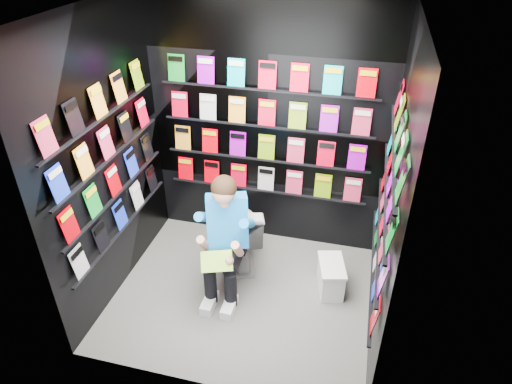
# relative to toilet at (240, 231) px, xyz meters

# --- Properties ---
(floor) EXTENTS (2.40, 2.40, 0.00)m
(floor) POSITION_rel_toilet_xyz_m (0.16, -0.51, -0.37)
(floor) COLOR #5D5D5A
(floor) RESTS_ON ground
(ceiling) EXTENTS (2.40, 2.40, 0.00)m
(ceiling) POSITION_rel_toilet_xyz_m (0.16, -0.51, 2.23)
(ceiling) COLOR white
(ceiling) RESTS_ON floor
(wall_back) EXTENTS (2.40, 0.04, 2.60)m
(wall_back) POSITION_rel_toilet_xyz_m (0.16, 0.49, 0.93)
(wall_back) COLOR black
(wall_back) RESTS_ON floor
(wall_front) EXTENTS (2.40, 0.04, 2.60)m
(wall_front) POSITION_rel_toilet_xyz_m (0.16, -1.51, 0.93)
(wall_front) COLOR black
(wall_front) RESTS_ON floor
(wall_left) EXTENTS (0.04, 2.00, 2.60)m
(wall_left) POSITION_rel_toilet_xyz_m (-1.04, -0.51, 0.93)
(wall_left) COLOR black
(wall_left) RESTS_ON floor
(wall_right) EXTENTS (0.04, 2.00, 2.60)m
(wall_right) POSITION_rel_toilet_xyz_m (1.36, -0.51, 0.93)
(wall_right) COLOR black
(wall_right) RESTS_ON floor
(comics_back) EXTENTS (2.10, 0.06, 1.37)m
(comics_back) POSITION_rel_toilet_xyz_m (0.16, 0.46, 0.94)
(comics_back) COLOR red
(comics_back) RESTS_ON wall_back
(comics_left) EXTENTS (0.06, 1.70, 1.37)m
(comics_left) POSITION_rel_toilet_xyz_m (-1.01, -0.51, 0.94)
(comics_left) COLOR red
(comics_left) RESTS_ON wall_left
(comics_right) EXTENTS (0.06, 1.70, 1.37)m
(comics_right) POSITION_rel_toilet_xyz_m (1.33, -0.51, 0.94)
(comics_right) COLOR red
(comics_right) RESTS_ON wall_right
(toilet) EXTENTS (0.65, 0.85, 0.73)m
(toilet) POSITION_rel_toilet_xyz_m (0.00, 0.00, 0.00)
(toilet) COLOR silver
(toilet) RESTS_ON floor
(longbox) EXTENTS (0.30, 0.42, 0.29)m
(longbox) POSITION_rel_toilet_xyz_m (0.96, -0.22, -0.22)
(longbox) COLOR white
(longbox) RESTS_ON floor
(longbox_lid) EXTENTS (0.32, 0.45, 0.03)m
(longbox_lid) POSITION_rel_toilet_xyz_m (0.96, -0.22, -0.07)
(longbox_lid) COLOR white
(longbox_lid) RESTS_ON longbox
(reader) EXTENTS (0.72, 0.86, 1.36)m
(reader) POSITION_rel_toilet_xyz_m (-0.00, -0.38, 0.39)
(reader) COLOR blue
(reader) RESTS_ON toilet
(held_comic) EXTENTS (0.31, 0.24, 0.12)m
(held_comic) POSITION_rel_toilet_xyz_m (0.00, -0.73, 0.21)
(held_comic) COLOR green
(held_comic) RESTS_ON reader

